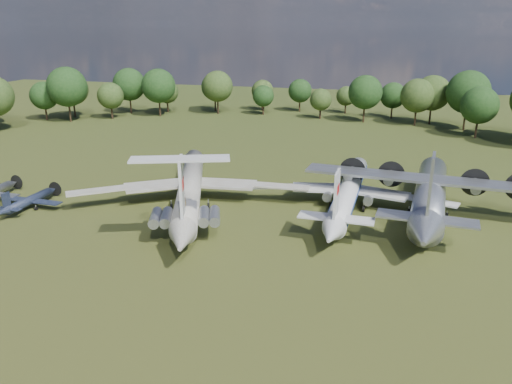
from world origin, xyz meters
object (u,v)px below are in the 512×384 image
(tu104_jet, at_px, (348,195))
(small_prop_west, at_px, (30,203))
(an12_transport, at_px, (429,198))
(il62_airliner, at_px, (190,192))
(person_on_il62, at_px, (184,201))

(tu104_jet, relative_size, small_prop_west, 3.08)
(tu104_jet, distance_m, an12_transport, 11.45)
(il62_airliner, distance_m, person_on_il62, 13.32)
(an12_transport, height_order, small_prop_west, an12_transport)
(tu104_jet, xyz_separation_m, person_on_il62, (-18.73, -17.58, 3.36))
(tu104_jet, distance_m, small_prop_west, 47.58)
(an12_transport, relative_size, small_prop_west, 3.03)
(tu104_jet, xyz_separation_m, small_prop_west, (-45.80, -12.85, -1.08))
(il62_airliner, xyz_separation_m, person_on_il62, (4.37, -12.19, 3.11))
(small_prop_west, distance_m, person_on_il62, 27.83)
(tu104_jet, bearing_deg, person_on_il62, -135.37)
(person_on_il62, bearing_deg, small_prop_west, -28.89)
(tu104_jet, height_order, an12_transport, an12_transport)
(il62_airliner, bearing_deg, small_prop_west, 178.49)
(il62_airliner, distance_m, an12_transport, 34.92)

